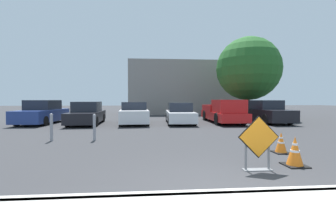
% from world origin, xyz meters
% --- Properties ---
extents(ground_plane, '(96.00, 96.00, 0.00)m').
position_xyz_m(ground_plane, '(0.00, 10.00, 0.00)').
color(ground_plane, '#333335').
extents(curb_lip, '(23.46, 0.20, 0.14)m').
position_xyz_m(curb_lip, '(0.00, 0.00, 0.07)').
color(curb_lip, '#ADAAA3').
rests_on(curb_lip, ground_plane).
extents(road_closed_sign, '(0.96, 0.20, 1.26)m').
position_xyz_m(road_closed_sign, '(1.19, 1.38, 0.66)').
color(road_closed_sign, black).
rests_on(road_closed_sign, ground_plane).
extents(traffic_cone_nearest, '(0.51, 0.51, 0.73)m').
position_xyz_m(traffic_cone_nearest, '(2.27, 1.67, 0.35)').
color(traffic_cone_nearest, black).
rests_on(traffic_cone_nearest, ground_plane).
extents(traffic_cone_second, '(0.45, 0.45, 0.63)m').
position_xyz_m(traffic_cone_second, '(2.71, 2.98, 0.31)').
color(traffic_cone_second, black).
rests_on(traffic_cone_second, ground_plane).
extents(parked_car_nearest, '(2.04, 4.52, 1.59)m').
position_xyz_m(parked_car_nearest, '(-8.52, 12.23, 0.72)').
color(parked_car_nearest, navy).
rests_on(parked_car_nearest, ground_plane).
extents(parked_car_second, '(2.02, 4.53, 1.49)m').
position_xyz_m(parked_car_second, '(-5.43, 11.64, 0.67)').
color(parked_car_second, black).
rests_on(parked_car_second, ground_plane).
extents(parked_car_third, '(2.07, 4.27, 1.46)m').
position_xyz_m(parked_car_third, '(-2.33, 11.63, 0.68)').
color(parked_car_third, silver).
rests_on(parked_car_third, ground_plane).
extents(parked_car_fourth, '(1.88, 4.45, 1.41)m').
position_xyz_m(parked_car_fourth, '(0.76, 11.70, 0.65)').
color(parked_car_fourth, silver).
rests_on(parked_car_fourth, ground_plane).
extents(pickup_truck, '(1.98, 5.43, 1.62)m').
position_xyz_m(pickup_truck, '(3.85, 11.63, 0.73)').
color(pickup_truck, red).
rests_on(pickup_truck, ground_plane).
extents(parked_car_fifth, '(1.87, 4.62, 1.58)m').
position_xyz_m(parked_car_fifth, '(6.94, 11.75, 0.73)').
color(parked_car_fifth, black).
rests_on(parked_car_fifth, ground_plane).
extents(bollard_nearest, '(0.12, 0.12, 1.05)m').
position_xyz_m(bollard_nearest, '(-3.48, 5.56, 0.55)').
color(bollard_nearest, gray).
rests_on(bollard_nearest, ground_plane).
extents(bollard_second, '(0.12, 0.12, 1.09)m').
position_xyz_m(bollard_second, '(-5.12, 5.56, 0.57)').
color(bollard_second, gray).
rests_on(bollard_second, ground_plane).
extents(building_facade_backdrop, '(13.06, 5.00, 5.89)m').
position_xyz_m(building_facade_backdrop, '(2.97, 22.56, 2.95)').
color(building_facade_backdrop, gray).
rests_on(building_facade_backdrop, ground_plane).
extents(street_tree_behind_lot, '(5.36, 5.36, 6.94)m').
position_xyz_m(street_tree_behind_lot, '(7.10, 15.06, 4.25)').
color(street_tree_behind_lot, '#513823').
rests_on(street_tree_behind_lot, ground_plane).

